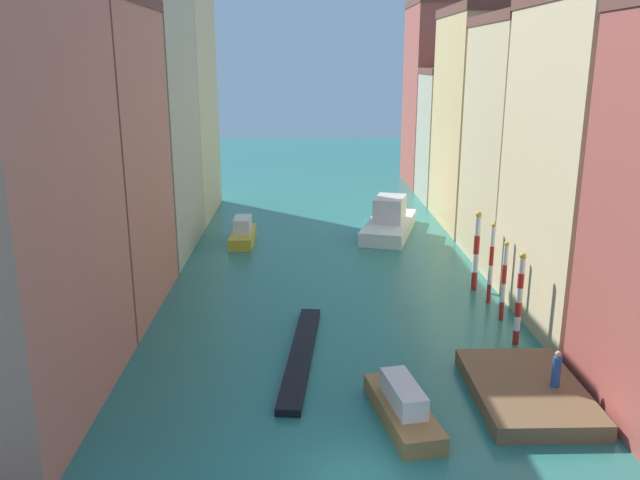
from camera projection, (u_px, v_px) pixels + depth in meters
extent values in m
plane|color=#28756B|center=(329.00, 263.00, 45.57)|extent=(154.00, 154.00, 0.00)
cube|color=#C6705B|center=(91.00, 165.00, 35.35)|extent=(6.56, 10.71, 16.50)
cube|color=#BCB299|center=(139.00, 104.00, 45.77)|extent=(6.56, 11.43, 21.51)
cube|color=beige|center=(172.00, 105.00, 57.33)|extent=(6.56, 11.80, 19.86)
cube|color=beige|center=(595.00, 171.00, 33.47)|extent=(6.56, 10.98, 16.45)
cube|color=beige|center=(527.00, 148.00, 43.76)|extent=(6.56, 9.78, 16.02)
cube|color=brown|center=(538.00, 19.00, 41.53)|extent=(6.69, 9.97, 0.67)
cube|color=#DBB77A|center=(483.00, 124.00, 54.28)|extent=(6.56, 11.21, 17.26)
cube|color=brown|center=(491.00, 10.00, 51.87)|extent=(6.69, 11.43, 0.75)
cube|color=#BCB299|center=(455.00, 139.00, 64.51)|extent=(6.56, 7.55, 12.47)
cube|color=brown|center=(459.00, 71.00, 62.77)|extent=(6.69, 7.70, 0.58)
cube|color=#B25147|center=(438.00, 98.00, 72.49)|extent=(6.56, 10.15, 19.43)
cube|color=brown|center=(443.00, 2.00, 69.79)|extent=(6.69, 10.35, 0.74)
cube|color=brown|center=(526.00, 391.00, 27.15)|extent=(4.48, 6.82, 0.71)
cylinder|color=#234C93|center=(556.00, 372.00, 26.64)|extent=(0.36, 0.36, 1.33)
sphere|color=tan|center=(558.00, 354.00, 26.43)|extent=(0.26, 0.26, 0.26)
cylinder|color=red|center=(516.00, 337.00, 32.38)|extent=(0.31, 0.31, 0.75)
cylinder|color=white|center=(517.00, 323.00, 32.18)|extent=(0.31, 0.31, 0.75)
cylinder|color=red|center=(518.00, 309.00, 31.98)|extent=(0.31, 0.31, 0.75)
cylinder|color=white|center=(520.00, 295.00, 31.78)|extent=(0.31, 0.31, 0.75)
cylinder|color=red|center=(521.00, 280.00, 31.58)|extent=(0.31, 0.31, 0.75)
cylinder|color=white|center=(522.00, 266.00, 31.37)|extent=(0.31, 0.31, 0.75)
sphere|color=gold|center=(523.00, 256.00, 31.24)|extent=(0.34, 0.34, 0.34)
cylinder|color=red|center=(501.00, 311.00, 35.37)|extent=(0.25, 0.25, 1.06)
cylinder|color=white|center=(503.00, 293.00, 35.09)|extent=(0.25, 0.25, 1.06)
cylinder|color=red|center=(504.00, 274.00, 34.80)|extent=(0.25, 0.25, 1.06)
cylinder|color=white|center=(506.00, 255.00, 34.52)|extent=(0.25, 0.25, 1.06)
sphere|color=gold|center=(507.00, 244.00, 34.35)|extent=(0.28, 0.28, 0.28)
cylinder|color=red|center=(489.00, 293.00, 37.92)|extent=(0.25, 0.25, 1.15)
cylinder|color=white|center=(490.00, 275.00, 37.61)|extent=(0.25, 0.25, 1.15)
cylinder|color=red|center=(491.00, 256.00, 37.30)|extent=(0.25, 0.25, 1.15)
cylinder|color=white|center=(493.00, 237.00, 36.99)|extent=(0.25, 0.25, 1.15)
sphere|color=gold|center=(494.00, 225.00, 36.81)|extent=(0.27, 0.27, 0.27)
cylinder|color=red|center=(474.00, 281.00, 40.04)|extent=(0.36, 0.36, 1.17)
cylinder|color=white|center=(475.00, 263.00, 39.73)|extent=(0.36, 0.36, 1.17)
cylinder|color=red|center=(477.00, 245.00, 39.42)|extent=(0.36, 0.36, 1.17)
cylinder|color=white|center=(478.00, 226.00, 39.11)|extent=(0.36, 0.36, 1.17)
sphere|color=gold|center=(479.00, 214.00, 38.91)|extent=(0.39, 0.39, 0.39)
cube|color=white|center=(389.00, 227.00, 53.16)|extent=(5.85, 10.02, 1.10)
cube|color=silver|center=(390.00, 209.00, 52.75)|extent=(3.14, 3.93, 1.96)
cube|color=black|center=(301.00, 354.00, 30.95)|extent=(2.09, 10.92, 0.35)
cube|color=gold|center=(243.00, 237.00, 50.48)|extent=(1.74, 5.27, 0.89)
cube|color=silver|center=(242.00, 224.00, 50.21)|extent=(1.27, 2.43, 1.13)
cube|color=olive|center=(403.00, 411.00, 25.54)|extent=(2.63, 5.63, 0.72)
cube|color=silver|center=(403.00, 393.00, 25.32)|extent=(1.56, 3.10, 0.88)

